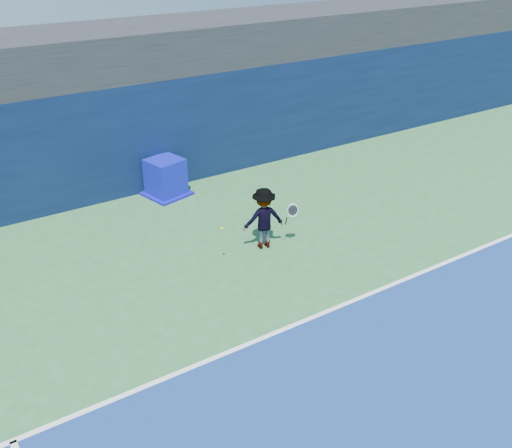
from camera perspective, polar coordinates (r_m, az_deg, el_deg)
name	(u,v)px	position (r m, az deg, el deg)	size (l,w,h in m)	color
ground	(412,434)	(9.23, 15.31, -19.58)	(80.00, 80.00, 0.00)	#2E6736
baseline	(293,325)	(10.81, 3.74, -10.08)	(24.00, 0.10, 0.01)	white
stadium_band	(113,51)	(16.42, -14.15, 16.47)	(36.00, 3.00, 1.20)	black
back_wall_assembly	(134,136)	(16.04, -12.08, 8.62)	(36.00, 1.03, 3.00)	#091533
equipment_cart	(166,179)	(15.74, -9.01, 4.49)	(1.31, 1.31, 1.04)	#0B0EA6
tennis_player	(264,218)	(12.88, 0.77, 0.58)	(1.25, 0.76, 1.46)	silver
tennis_ball	(222,228)	(12.10, -3.43, -0.43)	(0.06, 0.06, 0.06)	yellow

